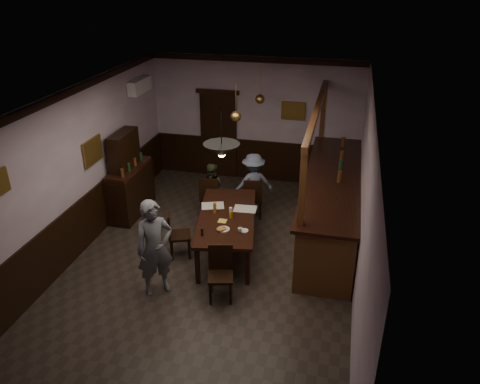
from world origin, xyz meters
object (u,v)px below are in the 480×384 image
(soda_can, at_px, (231,215))
(pendant_iron, at_px, (222,150))
(person_seated_left, at_px, (211,188))
(pendant_brass_far, at_px, (260,99))
(dining_table, at_px, (227,218))
(sideboard, at_px, (129,182))
(pendant_brass_mid, at_px, (236,116))
(bar_counter, at_px, (331,201))
(chair_far_left, at_px, (210,195))
(person_seated_right, at_px, (253,184))
(chair_far_right, at_px, (253,197))
(coffee_cup, at_px, (240,230))
(chair_side, at_px, (175,232))
(chair_near, at_px, (221,270))
(person_standing, at_px, (155,248))

(soda_can, xyz_separation_m, pendant_iron, (0.05, -0.72, 1.51))
(person_seated_left, xyz_separation_m, pendant_brass_far, (0.85, 0.90, 1.74))
(dining_table, bearing_deg, person_seated_left, 116.72)
(sideboard, xyz_separation_m, pendant_brass_mid, (2.31, 0.05, 1.57))
(bar_counter, distance_m, pendant_iron, 3.10)
(chair_far_left, relative_size, person_seated_right, 0.70)
(chair_far_right, relative_size, pendant_iron, 1.15)
(coffee_cup, relative_size, soda_can, 0.67)
(pendant_brass_far, bearing_deg, chair_far_right, -85.26)
(chair_side, height_order, bar_counter, bar_counter)
(dining_table, height_order, pendant_iron, pendant_iron)
(pendant_iron, bearing_deg, pendant_brass_mid, 96.90)
(sideboard, distance_m, bar_counter, 4.21)
(chair_far_left, height_order, bar_counter, bar_counter)
(pendant_brass_mid, bearing_deg, chair_far_left, 166.96)
(chair_far_left, bearing_deg, chair_near, 102.33)
(person_seated_left, bearing_deg, sideboard, 13.60)
(chair_far_right, distance_m, pendant_brass_mid, 1.85)
(coffee_cup, xyz_separation_m, pendant_iron, (-0.23, -0.26, 1.52))
(chair_far_right, height_order, person_seated_right, person_seated_right)
(dining_table, xyz_separation_m, bar_counter, (1.82, 1.22, -0.05))
(person_seated_left, distance_m, sideboard, 1.73)
(chair_near, bearing_deg, pendant_iron, 86.36)
(chair_far_left, xyz_separation_m, pendant_iron, (0.82, -1.95, 1.80))
(person_seated_left, xyz_separation_m, soda_can, (0.82, -1.51, 0.26))
(dining_table, height_order, pendant_brass_mid, pendant_brass_mid)
(chair_near, bearing_deg, sideboard, 125.28)
(person_seated_right, height_order, coffee_cup, person_seated_right)
(person_seated_left, relative_size, pendant_brass_far, 1.37)
(chair_near, bearing_deg, pendant_brass_far, 78.04)
(bar_counter, relative_size, pendant_brass_far, 5.59)
(coffee_cup, height_order, sideboard, sideboard)
(dining_table, distance_m, person_seated_left, 1.62)
(chair_far_left, relative_size, chair_side, 1.03)
(dining_table, relative_size, chair_near, 2.60)
(chair_near, height_order, person_seated_right, person_seated_right)
(person_seated_left, height_order, coffee_cup, person_seated_left)
(pendant_iron, relative_size, pendant_brass_far, 0.98)
(person_seated_left, relative_size, pendant_iron, 1.40)
(dining_table, distance_m, soda_can, 0.17)
(person_seated_right, distance_m, pendant_brass_mid, 1.74)
(chair_far_left, height_order, pendant_brass_far, pendant_brass_far)
(person_seated_left, height_order, soda_can, person_seated_left)
(chair_far_left, distance_m, person_standing, 2.61)
(chair_far_left, relative_size, coffee_cup, 11.75)
(chair_near, height_order, person_standing, person_standing)
(chair_side, relative_size, person_standing, 0.55)
(coffee_cup, bearing_deg, person_standing, -153.25)
(person_seated_right, bearing_deg, person_seated_left, -16.23)
(pendant_brass_far, bearing_deg, chair_far_left, -124.51)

